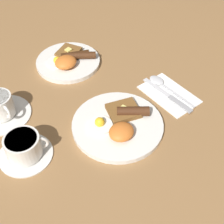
{
  "coord_description": "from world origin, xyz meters",
  "views": [
    {
      "loc": [
        -0.42,
        -0.42,
        0.68
      ],
      "look_at": [
        0.01,
        0.04,
        0.03
      ],
      "focal_mm": 50.0,
      "sensor_mm": 36.0,
      "label": 1
    }
  ],
  "objects_px": {
    "breakfast_plate_far": "(69,61)",
    "teacup_near": "(24,148)",
    "knife": "(170,97)",
    "spoon": "(161,83)",
    "breakfast_plate_near": "(119,124)",
    "teacup_far": "(1,108)"
  },
  "relations": [
    {
      "from": "knife",
      "to": "spoon",
      "type": "bearing_deg",
      "value": -21.59
    },
    {
      "from": "breakfast_plate_far",
      "to": "teacup_far",
      "type": "height_order",
      "value": "teacup_far"
    },
    {
      "from": "breakfast_plate_near",
      "to": "breakfast_plate_far",
      "type": "xyz_separation_m",
      "value": [
        0.08,
        0.33,
        0.0
      ]
    },
    {
      "from": "teacup_far",
      "to": "spoon",
      "type": "distance_m",
      "value": 0.51
    },
    {
      "from": "teacup_far",
      "to": "spoon",
      "type": "height_order",
      "value": "teacup_far"
    },
    {
      "from": "teacup_far",
      "to": "knife",
      "type": "distance_m",
      "value": 0.51
    },
    {
      "from": "breakfast_plate_far",
      "to": "breakfast_plate_near",
      "type": "bearing_deg",
      "value": -102.78
    },
    {
      "from": "breakfast_plate_far",
      "to": "teacup_near",
      "type": "height_order",
      "value": "teacup_near"
    },
    {
      "from": "teacup_near",
      "to": "teacup_far",
      "type": "relative_size",
      "value": 0.87
    },
    {
      "from": "teacup_near",
      "to": "spoon",
      "type": "relative_size",
      "value": 0.76
    },
    {
      "from": "breakfast_plate_near",
      "to": "teacup_near",
      "type": "xyz_separation_m",
      "value": [
        -0.25,
        0.1,
        0.02
      ]
    },
    {
      "from": "spoon",
      "to": "teacup_near",
      "type": "bearing_deg",
      "value": 86.43
    },
    {
      "from": "breakfast_plate_near",
      "to": "breakfast_plate_far",
      "type": "bearing_deg",
      "value": 77.22
    },
    {
      "from": "breakfast_plate_near",
      "to": "knife",
      "type": "bearing_deg",
      "value": -6.55
    },
    {
      "from": "teacup_near",
      "to": "knife",
      "type": "height_order",
      "value": "teacup_near"
    },
    {
      "from": "breakfast_plate_far",
      "to": "knife",
      "type": "height_order",
      "value": "breakfast_plate_far"
    },
    {
      "from": "breakfast_plate_far",
      "to": "teacup_near",
      "type": "distance_m",
      "value": 0.4
    },
    {
      "from": "teacup_far",
      "to": "spoon",
      "type": "xyz_separation_m",
      "value": [
        0.45,
        -0.23,
        -0.02
      ]
    },
    {
      "from": "breakfast_plate_near",
      "to": "breakfast_plate_far",
      "type": "relative_size",
      "value": 1.17
    },
    {
      "from": "knife",
      "to": "spoon",
      "type": "height_order",
      "value": "spoon"
    },
    {
      "from": "knife",
      "to": "teacup_near",
      "type": "bearing_deg",
      "value": 77.67
    },
    {
      "from": "teacup_near",
      "to": "knife",
      "type": "relative_size",
      "value": 0.73
    }
  ]
}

